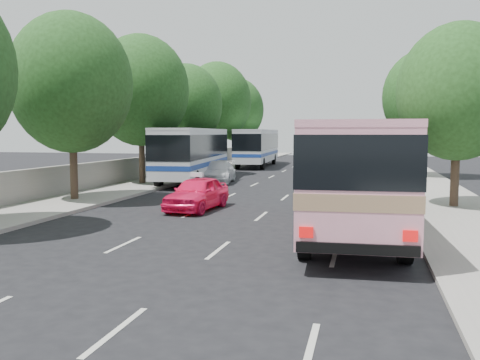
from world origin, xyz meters
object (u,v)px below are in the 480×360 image
(pink_taxi, at_px, (197,193))
(white_pickup, at_px, (218,172))
(tour_coach_front, at_px, (193,150))
(pink_bus, at_px, (351,165))
(tour_coach_rear, at_px, (257,144))

(pink_taxi, distance_m, white_pickup, 11.81)
(pink_taxi, relative_size, tour_coach_front, 0.34)
(pink_taxi, bearing_deg, tour_coach_front, 114.56)
(pink_bus, height_order, white_pickup, pink_bus)
(pink_taxi, bearing_deg, pink_bus, -23.92)
(tour_coach_rear, bearing_deg, tour_coach_front, -95.99)
(pink_taxi, xyz_separation_m, tour_coach_rear, (-3.39, 28.33, 1.46))
(pink_bus, relative_size, white_pickup, 2.30)
(pink_bus, bearing_deg, white_pickup, 117.70)
(white_pickup, bearing_deg, pink_bus, -66.33)
(white_pickup, bearing_deg, tour_coach_rear, 85.87)
(white_pickup, xyz_separation_m, tour_coach_front, (-1.80, 0.32, 1.43))
(pink_bus, xyz_separation_m, pink_taxi, (-6.50, 3.54, -1.51))
(pink_taxi, xyz_separation_m, white_pickup, (-2.50, 11.54, 0.00))
(pink_bus, relative_size, pink_taxi, 2.72)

